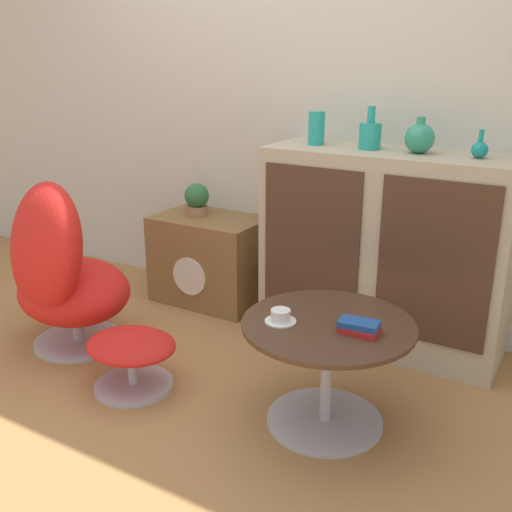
% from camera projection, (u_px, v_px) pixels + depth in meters
% --- Properties ---
extents(ground_plane, '(12.00, 12.00, 0.00)m').
position_uv_depth(ground_plane, '(146.00, 407.00, 2.53)').
color(ground_plane, '#A87542').
extents(wall_back, '(6.40, 0.06, 2.60)m').
position_uv_depth(wall_back, '(297.00, 76.00, 3.19)').
color(wall_back, beige).
rests_on(wall_back, ground_plane).
extents(sideboard, '(1.19, 0.44, 0.98)m').
position_uv_depth(sideboard, '(384.00, 251.00, 2.95)').
color(sideboard, tan).
rests_on(sideboard, ground_plane).
extents(tv_console, '(0.64, 0.42, 0.51)m').
position_uv_depth(tv_console, '(210.00, 259.00, 3.55)').
color(tv_console, brown).
rests_on(tv_console, ground_plane).
extents(egg_chair, '(0.80, 0.77, 0.88)m').
position_uv_depth(egg_chair, '(60.00, 271.00, 2.92)').
color(egg_chair, '#B7B7BC').
rests_on(egg_chair, ground_plane).
extents(ottoman, '(0.41, 0.35, 0.25)m').
position_uv_depth(ottoman, '(132.00, 352.00, 2.62)').
color(ottoman, '#B7B7BC').
rests_on(ottoman, ground_plane).
extents(coffee_table, '(0.67, 0.67, 0.44)m').
position_uv_depth(coffee_table, '(327.00, 360.00, 2.33)').
color(coffee_table, '#B7B7BC').
rests_on(coffee_table, ground_plane).
extents(vase_leftmost, '(0.08, 0.08, 0.16)m').
position_uv_depth(vase_leftmost, '(317.00, 128.00, 2.96)').
color(vase_leftmost, teal).
rests_on(vase_leftmost, sideboard).
extents(vase_inner_left, '(0.11, 0.11, 0.20)m').
position_uv_depth(vase_inner_left, '(370.00, 134.00, 2.83)').
color(vase_inner_left, teal).
rests_on(vase_inner_left, sideboard).
extents(vase_inner_right, '(0.14, 0.14, 0.16)m').
position_uv_depth(vase_inner_right, '(420.00, 138.00, 2.71)').
color(vase_inner_right, '#2D8E6B').
rests_on(vase_inner_right, sideboard).
extents(vase_rightmost, '(0.07, 0.07, 0.12)m').
position_uv_depth(vase_rightmost, '(480.00, 149.00, 2.59)').
color(vase_rightmost, teal).
rests_on(vase_rightmost, sideboard).
extents(potted_plant, '(0.14, 0.14, 0.19)m').
position_uv_depth(potted_plant, '(197.00, 199.00, 3.47)').
color(potted_plant, '#996B4C').
rests_on(potted_plant, tv_console).
extents(teacup, '(0.12, 0.12, 0.05)m').
position_uv_depth(teacup, '(281.00, 317.00, 2.28)').
color(teacup, white).
rests_on(teacup, coffee_table).
extents(book_stack, '(0.15, 0.10, 0.04)m').
position_uv_depth(book_stack, '(359.00, 327.00, 2.19)').
color(book_stack, red).
rests_on(book_stack, coffee_table).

